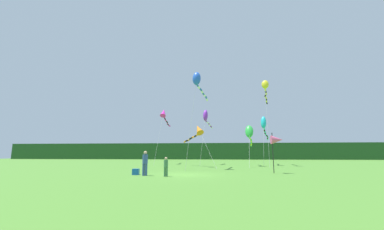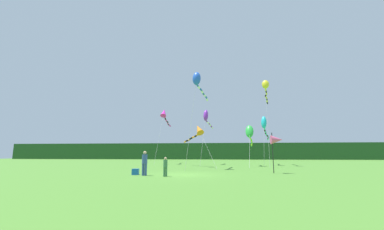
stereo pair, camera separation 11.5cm
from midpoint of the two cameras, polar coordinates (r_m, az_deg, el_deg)
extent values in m
plane|color=#4C842D|center=(17.52, -2.16, -14.20)|extent=(120.00, 120.00, 0.00)
cube|color=#234C23|center=(62.35, 3.48, -8.73)|extent=(108.00, 2.72, 4.16)
cylinder|color=#334C8C|center=(17.06, -11.83, -12.80)|extent=(0.17, 0.17, 0.80)
cylinder|color=#334C8C|center=(17.00, -11.22, -12.83)|extent=(0.17, 0.17, 0.80)
cylinder|color=#334C8C|center=(17.00, -11.45, -10.40)|extent=(0.37, 0.37, 0.64)
sphere|color=tan|center=(16.99, -11.40, -8.93)|extent=(0.23, 0.23, 0.23)
cylinder|color=#3F724C|center=(16.14, -6.81, -13.49)|extent=(0.13, 0.13, 0.61)
cylinder|color=#3F724C|center=(16.11, -6.32, -13.51)|extent=(0.13, 0.13, 0.61)
cylinder|color=#3F724C|center=(16.09, -6.53, -11.57)|extent=(0.28, 0.28, 0.48)
sphere|color=tan|center=(16.08, -6.51, -10.40)|extent=(0.18, 0.18, 0.18)
cube|color=#1959B2|center=(17.78, -13.61, -13.19)|extent=(0.45, 0.34, 0.43)
cylinder|color=black|center=(19.72, 18.81, -8.61)|extent=(0.06, 0.06, 3.14)
cone|color=#E5598C|center=(19.83, 19.65, -5.66)|extent=(0.90, 0.70, 0.70)
cylinder|color=#B2B2B2|center=(25.61, 3.52, -7.82)|extent=(2.04, 3.44, 4.31)
cone|color=orange|center=(27.51, 1.51, -3.45)|extent=(1.49, 1.71, 1.50)
cylinder|color=orange|center=(27.72, 1.27, -4.69)|extent=(0.47, 0.65, 0.35)
cylinder|color=black|center=(28.24, 0.79, -5.06)|extent=(0.48, 0.64, 0.31)
cylinder|color=orange|center=(28.75, 0.26, -5.32)|extent=(0.50, 0.61, 0.27)
cylinder|color=black|center=(29.23, -0.34, -5.62)|extent=(0.57, 0.62, 0.37)
cylinder|color=orange|center=(29.74, -0.82, -5.98)|extent=(0.43, 0.65, 0.33)
cylinder|color=black|center=(30.25, -1.30, -6.22)|extent=(0.55, 0.58, 0.26)
cylinder|color=orange|center=(30.75, -1.80, -6.44)|extent=(0.46, 0.64, 0.32)
cylinder|color=#B2B2B2|center=(31.25, 2.51, -5.76)|extent=(0.64, 3.71, 6.84)
ellipsoid|color=purple|center=(33.44, 3.17, -0.10)|extent=(0.87, 1.48, 1.90)
cylinder|color=purple|center=(33.63, 3.31, -1.44)|extent=(0.33, 0.70, 0.33)
cylinder|color=white|center=(34.20, 3.66, -1.78)|extent=(0.43, 0.69, 0.30)
cylinder|color=purple|center=(34.78, 3.96, -2.07)|extent=(0.30, 0.68, 0.29)
cylinder|color=white|center=(35.38, 4.18, -2.36)|extent=(0.34, 0.69, 0.32)
cylinder|color=purple|center=(35.96, 4.45, -2.72)|extent=(0.38, 0.71, 0.38)
cylinder|color=white|center=(36.55, 4.69, -3.03)|extent=(0.31, 0.67, 0.27)
cylinder|color=#B2B2B2|center=(30.65, 16.83, -6.52)|extent=(0.79, 2.85, 5.54)
ellipsoid|color=#1EB7CC|center=(32.34, 16.79, -1.72)|extent=(0.99, 1.38, 1.87)
cylinder|color=#1EB7CC|center=(32.53, 16.89, -3.13)|extent=(0.37, 0.65, 0.36)
cylinder|color=black|center=(33.07, 16.98, -3.51)|extent=(0.35, 0.65, 0.36)
cylinder|color=#1EB7CC|center=(33.61, 17.09, -3.84)|extent=(0.40, 0.63, 0.32)
cylinder|color=black|center=(34.15, 17.17, -4.13)|extent=(0.31, 0.63, 0.32)
cylinder|color=#1EB7CC|center=(34.69, 17.27, -4.44)|extent=(0.42, 0.65, 0.36)
cylinder|color=black|center=(35.22, 17.50, -4.76)|extent=(0.47, 0.63, 0.35)
cylinder|color=#1EB7CC|center=(35.75, 17.73, -5.01)|extent=(0.41, 0.62, 0.28)
cylinder|color=black|center=(36.29, 17.76, -5.24)|extent=(0.25, 0.62, 0.34)
cylinder|color=#1EB7CC|center=(36.84, 17.70, -5.55)|extent=(0.30, 0.64, 0.37)
cylinder|color=#B2B2B2|center=(28.91, 17.61, -1.59)|extent=(0.91, 4.32, 10.32)
ellipsoid|color=yellow|center=(32.11, 17.15, 7.07)|extent=(1.05, 1.07, 1.32)
cylinder|color=yellow|center=(32.27, 17.20, 5.95)|extent=(0.34, 0.72, 0.35)
cylinder|color=black|center=(32.87, 17.28, 5.46)|extent=(0.39, 0.71, 0.29)
cylinder|color=yellow|center=(33.48, 17.36, 5.00)|extent=(0.35, 0.72, 0.34)
cylinder|color=black|center=(34.08, 17.26, 4.55)|extent=(0.22, 0.68, 0.27)
cylinder|color=yellow|center=(34.67, 17.28, 4.11)|extent=(0.48, 0.72, 0.37)
cylinder|color=black|center=(35.26, 17.44, 3.67)|extent=(0.36, 0.71, 0.29)
cylinder|color=yellow|center=(35.88, 17.46, 3.27)|extent=(0.33, 0.72, 0.33)
cylinder|color=black|center=(36.49, 17.53, 2.85)|extent=(0.41, 0.72, 0.34)
cylinder|color=#B2B2B2|center=(22.33, -0.31, -1.45)|extent=(0.87, 2.43, 9.10)
ellipsoid|color=blue|center=(24.49, 0.99, 8.78)|extent=(1.14, 1.28, 1.52)
cylinder|color=blue|center=(24.54, 1.14, 7.27)|extent=(0.29, 0.56, 0.28)
cylinder|color=white|center=(24.98, 1.49, 6.77)|extent=(0.34, 0.57, 0.29)
cylinder|color=blue|center=(25.40, 1.93, 6.25)|extent=(0.38, 0.59, 0.32)
cylinder|color=white|center=(25.83, 2.29, 5.70)|extent=(0.30, 0.58, 0.33)
cylinder|color=blue|center=(26.28, 2.58, 5.21)|extent=(0.31, 0.56, 0.27)
cylinder|color=white|center=(26.73, 2.90, 4.82)|extent=(0.34, 0.56, 0.26)
cylinder|color=blue|center=(27.17, 3.23, 4.38)|extent=(0.34, 0.59, 0.33)
cylinder|color=white|center=(27.62, 3.48, 3.84)|extent=(0.27, 0.58, 0.35)
cylinder|color=#B2B2B2|center=(27.55, 13.56, -7.83)|extent=(0.67, 3.71, 4.17)
ellipsoid|color=green|center=(29.54, 13.55, -3.87)|extent=(1.16, 1.47, 1.81)
cylinder|color=green|center=(29.68, 13.62, -5.31)|extent=(0.28, 0.48, 0.31)
cylinder|color=yellow|center=(30.05, 13.73, -5.54)|extent=(0.33, 0.47, 0.27)
cylinder|color=green|center=(30.43, 13.90, -5.76)|extent=(0.35, 0.49, 0.32)
cylinder|color=yellow|center=(30.81, 13.98, -6.03)|extent=(0.26, 0.47, 0.31)
cylinder|color=green|center=(31.19, 14.03, -6.30)|extent=(0.31, 0.49, 0.32)
cylinder|color=yellow|center=(31.57, 14.08, -6.50)|extent=(0.27, 0.44, 0.24)
cylinder|color=green|center=(31.96, 14.02, -6.65)|extent=(0.22, 0.44, 0.28)
cylinder|color=yellow|center=(32.34, 13.99, -6.87)|extent=(0.29, 0.49, 0.32)
cylinder|color=green|center=(32.72, 14.00, -7.12)|extent=(0.24, 0.47, 0.32)
cylinder|color=#B2B2B2|center=(32.35, -8.10, -5.24)|extent=(0.08, 4.69, 7.47)
cone|color=#E026B2|center=(35.05, -7.02, 0.58)|extent=(0.88, 1.38, 1.48)
cylinder|color=#E026B2|center=(35.30, -6.90, -0.42)|extent=(0.22, 0.75, 0.35)
cylinder|color=black|center=(35.95, -6.67, -0.84)|extent=(0.23, 0.76, 0.36)
cylinder|color=#E026B2|center=(36.62, -6.48, -1.22)|extent=(0.21, 0.74, 0.31)
cylinder|color=black|center=(37.27, -6.22, -1.60)|extent=(0.27, 0.77, 0.37)
cylinder|color=#E026B2|center=(37.94, -6.05, -1.96)|extent=(0.33, 0.76, 0.32)
cylinder|color=black|center=(38.61, -5.93, -2.25)|extent=(0.21, 0.73, 0.29)
cylinder|color=#E026B2|center=(39.26, -5.63, -2.54)|extent=(0.33, 0.77, 0.33)
camera|label=1|loc=(0.06, -90.14, 0.02)|focal=22.07mm
camera|label=2|loc=(0.06, 89.86, -0.02)|focal=22.07mm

